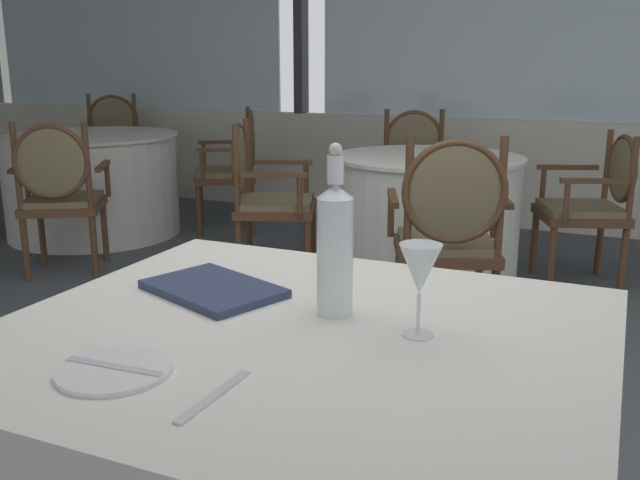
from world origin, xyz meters
The scene contains 17 objects.
ground_plane centered at (0.00, 0.00, 0.00)m, with size 15.12×15.12×0.00m, color #4C5156.
window_wall_far centered at (0.00, 3.64, 1.11)m, with size 11.63×0.14×2.78m.
side_plate centered at (0.05, -1.13, 0.77)m, with size 0.21×0.21×0.01m, color white.
butter_knife centered at (0.05, -1.13, 0.77)m, with size 0.20×0.02×0.00m, color silver.
dinner_fork centered at (0.27, -1.14, 0.77)m, with size 0.20×0.02×0.00m, color silver.
water_bottle centered at (0.30, -0.70, 0.92)m, with size 0.08×0.08×0.37m.
wine_glass centered at (0.50, -0.75, 0.90)m, with size 0.09×0.09×0.19m.
menu_book centered at (-0.02, -0.69, 0.77)m, with size 0.32×0.22×0.02m, color #2D3856.
background_table_0 centered at (-2.87, 2.09, 0.38)m, with size 1.32×1.32×0.76m.
dining_chair_0_0 centered at (-2.30, 1.16, 0.55)m, with size 0.65×0.63×0.96m.
dining_chair_0_1 centered at (-1.94, 2.66, 0.54)m, with size 0.63×0.65×0.94m.
dining_chair_0_2 centered at (-3.44, 3.02, 0.59)m, with size 0.65×0.63×1.01m.
background_table_1 centered at (-0.21, 1.93, 0.38)m, with size 1.11×1.11×0.76m.
dining_chair_1_0 centered at (-0.56, 2.85, 0.56)m, with size 0.63×0.59×0.96m.
dining_chair_1_1 centered at (-1.13, 1.58, 0.56)m, with size 0.59×0.63×0.96m.
dining_chair_1_2 centered at (0.14, 1.01, 0.58)m, with size 0.63×0.59×0.99m.
dining_chair_1_3 centered at (0.70, 2.28, 0.53)m, with size 0.59×0.63×0.90m.
Camera 1 is at (0.86, -2.04, 1.31)m, focal length 39.41 mm.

